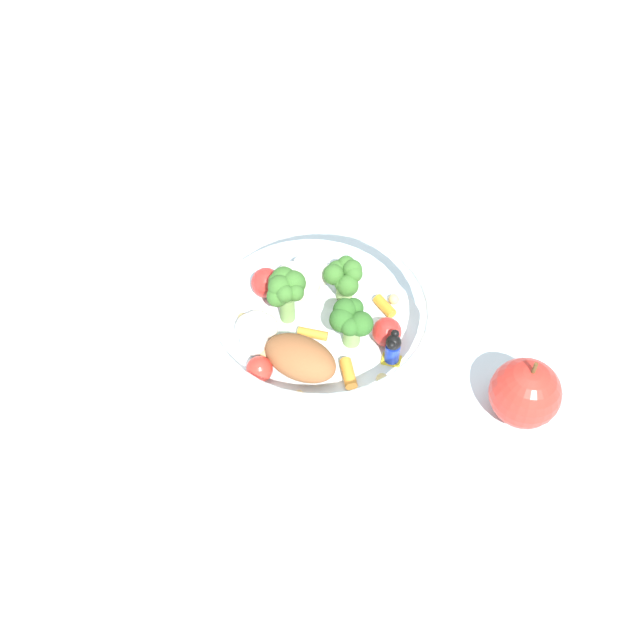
% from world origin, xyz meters
% --- Properties ---
extents(ground_plane, '(2.40, 2.40, 0.00)m').
position_xyz_m(ground_plane, '(0.00, 0.00, 0.00)').
color(ground_plane, silver).
extents(food_container, '(0.22, 0.22, 0.07)m').
position_xyz_m(food_container, '(0.01, 0.01, 0.03)').
color(food_container, white).
rests_on(food_container, ground_plane).
extents(loose_apple, '(0.06, 0.06, 0.08)m').
position_xyz_m(loose_apple, '(-0.19, -0.05, 0.03)').
color(loose_apple, red).
rests_on(loose_apple, ground_plane).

